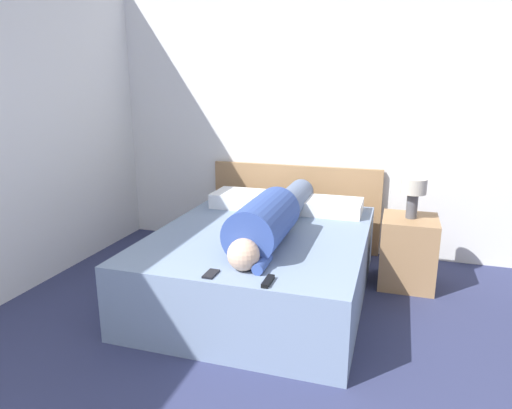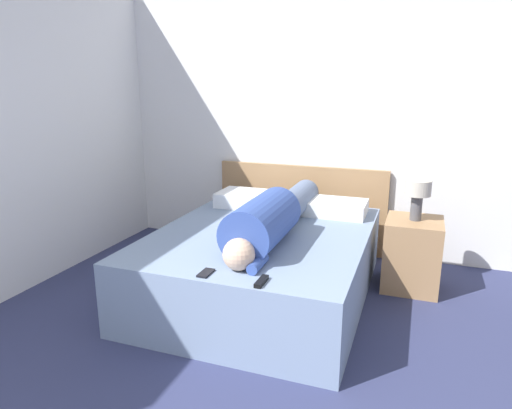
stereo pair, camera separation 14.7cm
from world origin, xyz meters
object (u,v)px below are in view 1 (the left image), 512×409
(tv_remote, at_px, (268,281))
(cell_phone, at_px, (211,274))
(table_lamp, at_px, (413,191))
(pillow_second, at_px, (327,206))
(pillow_near_headboard, at_px, (249,199))
(bed, at_px, (262,263))
(person_lying, at_px, (273,217))
(nightstand, at_px, (408,251))

(tv_remote, distance_m, cell_phone, 0.35)
(table_lamp, distance_m, cell_phone, 1.84)
(pillow_second, bearing_deg, pillow_near_headboard, 180.00)
(bed, bearing_deg, person_lying, -36.58)
(cell_phone, bearing_deg, person_lying, 78.54)
(nightstand, distance_m, tv_remote, 1.65)
(pillow_second, bearing_deg, cell_phone, -105.91)
(nightstand, bearing_deg, table_lamp, -104.04)
(bed, distance_m, pillow_second, 0.84)
(table_lamp, xyz_separation_m, person_lying, (-0.98, -0.63, -0.12))
(table_lamp, height_order, cell_phone, table_lamp)
(pillow_second, distance_m, cell_phone, 1.61)
(table_lamp, relative_size, tv_remote, 2.15)
(nightstand, bearing_deg, bed, -153.28)
(bed, relative_size, cell_phone, 15.09)
(pillow_second, bearing_deg, bed, -120.12)
(person_lying, relative_size, tv_remote, 11.84)
(bed, xyz_separation_m, pillow_second, (0.39, 0.67, 0.32))
(bed, relative_size, pillow_near_headboard, 3.09)
(pillow_second, xyz_separation_m, tv_remote, (-0.09, -1.56, -0.05))
(cell_phone, bearing_deg, tv_remote, -1.92)
(bed, xyz_separation_m, nightstand, (1.09, 0.55, 0.02))
(pillow_near_headboard, distance_m, cell_phone, 1.57)
(pillow_second, bearing_deg, person_lying, -110.39)
(bed, bearing_deg, pillow_near_headboard, 116.04)
(bed, distance_m, pillow_near_headboard, 0.82)
(tv_remote, bearing_deg, person_lying, 103.48)
(bed, bearing_deg, table_lamp, 26.72)
(nightstand, xyz_separation_m, table_lamp, (-0.00, -0.00, 0.51))
(table_lamp, xyz_separation_m, tv_remote, (-0.78, -1.43, -0.26))
(nightstand, relative_size, pillow_second, 0.95)
(cell_phone, bearing_deg, nightstand, 51.32)
(table_lamp, bearing_deg, nightstand, 75.96)
(nightstand, height_order, pillow_near_headboard, pillow_near_headboard)
(pillow_near_headboard, height_order, cell_phone, pillow_near_headboard)
(nightstand, distance_m, table_lamp, 0.51)
(pillow_second, relative_size, tv_remote, 4.01)
(nightstand, relative_size, person_lying, 0.32)
(person_lying, distance_m, tv_remote, 0.84)
(bed, relative_size, pillow_second, 3.26)
(bed, xyz_separation_m, tv_remote, (0.30, -0.89, 0.27))
(table_lamp, bearing_deg, person_lying, -147.25)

